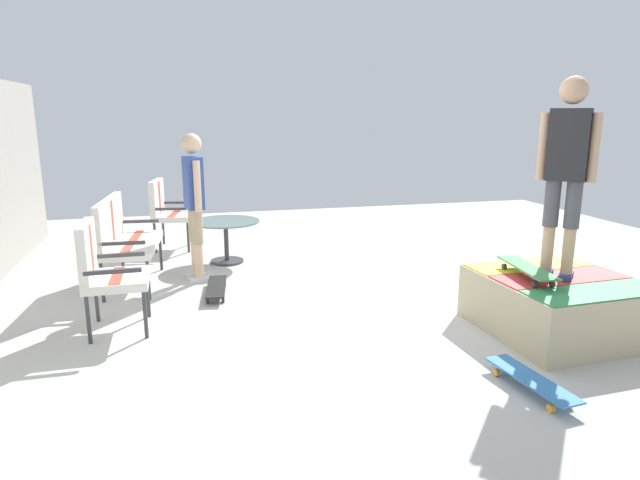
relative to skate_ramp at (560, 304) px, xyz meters
The scene contains 11 objects.
ground_plane 1.90m from the skate_ramp, 56.58° to the left, with size 12.00×12.00×0.10m, color beige.
skate_ramp is the anchor object (origin of this frame).
patio_bench 4.70m from the skate_ramp, 58.58° to the left, with size 1.29×0.65×1.02m.
patio_chair_near_house 5.50m from the skate_ramp, 40.13° to the left, with size 0.71×0.66×1.02m.
patio_chair_by_wall 4.17m from the skate_ramp, 75.60° to the left, with size 0.63×0.56×1.02m.
patio_table 4.21m from the skate_ramp, 41.00° to the left, with size 0.90×0.90×0.57m.
person_watching 4.08m from the skate_ramp, 52.12° to the left, with size 0.47×0.29×1.74m.
person_skater 1.29m from the skate_ramp, 95.55° to the left, with size 0.37×0.37×1.74m.
skateboard_by_bench 3.51m from the skate_ramp, 58.45° to the left, with size 0.82×0.29×0.10m.
skateboard_spare 1.32m from the skate_ramp, 134.69° to the left, with size 0.82×0.29×0.10m.
skateboard_on_ramp 0.49m from the skate_ramp, 82.32° to the left, with size 0.82×0.30×0.10m.
Camera 1 is at (-5.05, 1.72, 1.95)m, focal length 30.57 mm.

